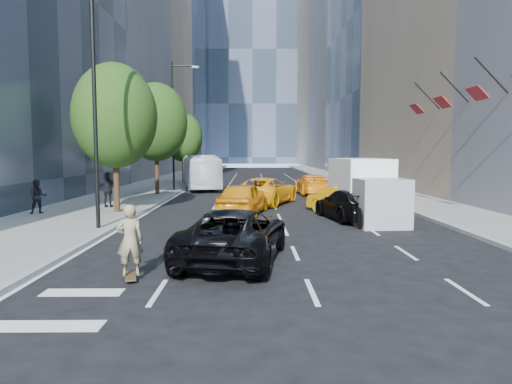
{
  "coord_description": "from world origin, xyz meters",
  "views": [
    {
      "loc": [
        -0.38,
        -14.12,
        3.17
      ],
      "look_at": [
        -0.19,
        3.82,
        1.6
      ],
      "focal_mm": 32.0,
      "sensor_mm": 36.0,
      "label": 1
    }
  ],
  "objects_px": {
    "black_sedan_lincoln": "(235,235)",
    "skateboarder": "(130,245)",
    "black_sedan_mercedes": "(348,204)",
    "city_bus": "(200,172)",
    "box_truck": "(365,189)"
  },
  "relations": [
    {
      "from": "black_sedan_lincoln",
      "to": "skateboarder",
      "type": "bearing_deg",
      "value": 48.35
    },
    {
      "from": "skateboarder",
      "to": "black_sedan_mercedes",
      "type": "height_order",
      "value": "skateboarder"
    },
    {
      "from": "black_sedan_lincoln",
      "to": "black_sedan_mercedes",
      "type": "xyz_separation_m",
      "value": [
        5.06,
        8.13,
        -0.05
      ]
    },
    {
      "from": "city_bus",
      "to": "box_truck",
      "type": "distance_m",
      "value": 20.88
    },
    {
      "from": "skateboarder",
      "to": "city_bus",
      "type": "bearing_deg",
      "value": -101.86
    },
    {
      "from": "skateboarder",
      "to": "box_truck",
      "type": "height_order",
      "value": "box_truck"
    },
    {
      "from": "skateboarder",
      "to": "box_truck",
      "type": "xyz_separation_m",
      "value": [
        8.36,
        10.17,
        0.57
      ]
    },
    {
      "from": "box_truck",
      "to": "city_bus",
      "type": "bearing_deg",
      "value": 113.85
    },
    {
      "from": "black_sedan_lincoln",
      "to": "box_truck",
      "type": "height_order",
      "value": "box_truck"
    },
    {
      "from": "black_sedan_lincoln",
      "to": "box_truck",
      "type": "relative_size",
      "value": 0.9
    },
    {
      "from": "black_sedan_lincoln",
      "to": "box_truck",
      "type": "distance_m",
      "value": 10.07
    },
    {
      "from": "box_truck",
      "to": "black_sedan_mercedes",
      "type": "bearing_deg",
      "value": 178.6
    },
    {
      "from": "city_bus",
      "to": "box_truck",
      "type": "bearing_deg",
      "value": -73.68
    },
    {
      "from": "skateboarder",
      "to": "black_sedan_mercedes",
      "type": "distance_m",
      "value": 12.65
    },
    {
      "from": "city_bus",
      "to": "black_sedan_lincoln",
      "type": "bearing_deg",
      "value": -93.19
    }
  ]
}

